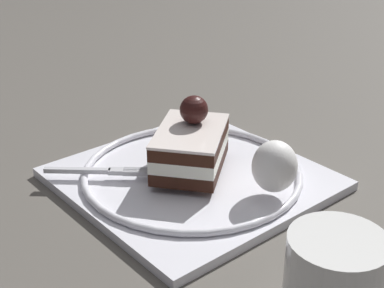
{
  "coord_description": "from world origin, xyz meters",
  "views": [
    {
      "loc": [
        0.36,
        0.4,
        0.31
      ],
      "look_at": [
        0.02,
        -0.02,
        0.05
      ],
      "focal_mm": 53.63,
      "sensor_mm": 36.0,
      "label": 1
    }
  ],
  "objects_px": {
    "fork": "(100,171)",
    "cake_slice": "(191,145)",
    "dessert_plate": "(192,176)",
    "whipped_cream_dollop": "(275,166)"
  },
  "relations": [
    {
      "from": "dessert_plate",
      "to": "fork",
      "type": "distance_m",
      "value": 0.1
    },
    {
      "from": "fork",
      "to": "cake_slice",
      "type": "bearing_deg",
      "value": 149.15
    },
    {
      "from": "whipped_cream_dollop",
      "to": "fork",
      "type": "xyz_separation_m",
      "value": [
        0.12,
        -0.14,
        -0.02
      ]
    },
    {
      "from": "whipped_cream_dollop",
      "to": "fork",
      "type": "bearing_deg",
      "value": -50.66
    },
    {
      "from": "dessert_plate",
      "to": "fork",
      "type": "bearing_deg",
      "value": -34.15
    },
    {
      "from": "cake_slice",
      "to": "fork",
      "type": "bearing_deg",
      "value": -30.85
    },
    {
      "from": "whipped_cream_dollop",
      "to": "cake_slice",
      "type": "bearing_deg",
      "value": -70.53
    },
    {
      "from": "dessert_plate",
      "to": "whipped_cream_dollop",
      "type": "height_order",
      "value": "whipped_cream_dollop"
    },
    {
      "from": "dessert_plate",
      "to": "cake_slice",
      "type": "bearing_deg",
      "value": -115.64
    },
    {
      "from": "dessert_plate",
      "to": "cake_slice",
      "type": "height_order",
      "value": "cake_slice"
    }
  ]
}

